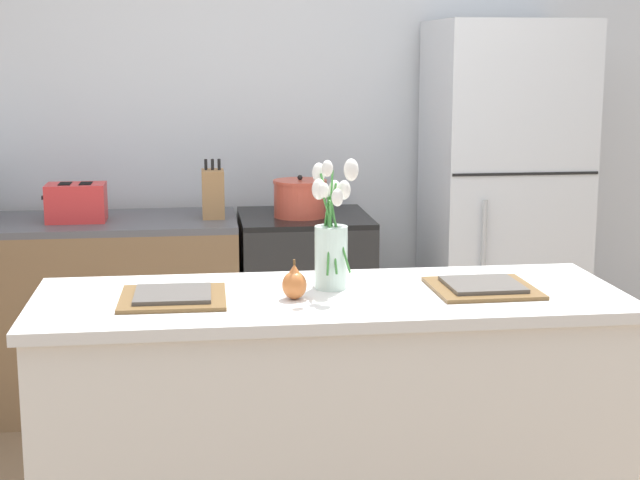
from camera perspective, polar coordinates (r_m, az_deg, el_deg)
The scene contains 12 objects.
back_wall at distance 4.90m, azimuth -2.63°, elevation 7.59°, with size 5.20×0.08×2.70m.
kitchen_island at distance 3.13m, azimuth 0.59°, elevation -11.18°, with size 1.80×0.66×0.90m.
back_counter at distance 4.67m, azimuth -15.22°, elevation -4.24°, with size 1.68×0.60×0.88m.
stove_range at distance 4.65m, azimuth -0.90°, elevation -3.92°, with size 0.60×0.61×0.88m.
refrigerator at distance 4.76m, azimuth 10.53°, elevation 1.72°, with size 0.68×0.67×1.78m.
flower_vase at distance 3.03m, azimuth 0.69°, elevation 0.18°, with size 0.13×0.17×0.41m.
pear_figurine at distance 2.92m, azimuth -1.50°, elevation -2.54°, with size 0.07×0.07×0.12m.
plate_setting_left at distance 2.95m, azimuth -8.55°, elevation -3.26°, with size 0.32×0.32×0.02m.
plate_setting_right at distance 3.08m, azimuth 9.45°, elevation -2.70°, with size 0.32×0.32×0.02m.
toaster at distance 4.51m, azimuth -14.00°, elevation 2.13°, with size 0.28×0.18×0.17m.
cooking_pot at distance 4.51m, azimuth -1.17°, elevation 2.44°, with size 0.25×0.25×0.19m.
knife_block at distance 4.50m, azimuth -6.24°, elevation 2.70°, with size 0.10×0.14×0.27m.
Camera 1 is at (-0.40, -2.87, 1.63)m, focal length 55.00 mm.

